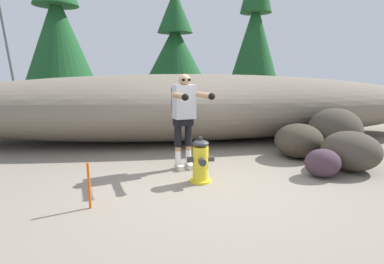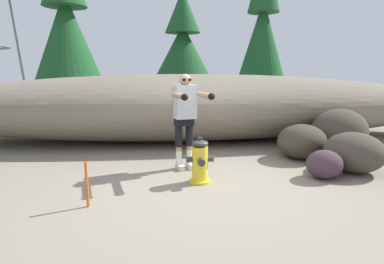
{
  "view_description": "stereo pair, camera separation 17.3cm",
  "coord_description": "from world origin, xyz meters",
  "px_view_note": "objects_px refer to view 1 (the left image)",
  "views": [
    {
      "loc": [
        -0.94,
        -4.64,
        1.7
      ],
      "look_at": [
        -0.24,
        0.34,
        0.75
      ],
      "focal_mm": 29.42,
      "sensor_mm": 36.0,
      "label": 1
    },
    {
      "loc": [
        -0.77,
        -4.66,
        1.7
      ],
      "look_at": [
        -0.24,
        0.34,
        0.75
      ],
      "focal_mm": 29.42,
      "sensor_mm": 36.0,
      "label": 2
    }
  ],
  "objects_px": {
    "fire_hydrant": "(201,162)",
    "boulder_outlier": "(323,163)",
    "boulder_small": "(299,141)",
    "boulder_large": "(334,131)",
    "survey_stake": "(89,186)",
    "utility_worker": "(184,110)",
    "boulder_mid": "(351,151)"
  },
  "relations": [
    {
      "from": "fire_hydrant",
      "to": "boulder_outlier",
      "type": "xyz_separation_m",
      "value": [
        2.04,
        -0.03,
        -0.1
      ]
    },
    {
      "from": "fire_hydrant",
      "to": "boulder_small",
      "type": "bearing_deg",
      "value": 28.15
    },
    {
      "from": "boulder_large",
      "to": "boulder_small",
      "type": "distance_m",
      "value": 0.98
    },
    {
      "from": "boulder_small",
      "to": "boulder_outlier",
      "type": "height_order",
      "value": "boulder_small"
    },
    {
      "from": "boulder_large",
      "to": "survey_stake",
      "type": "bearing_deg",
      "value": -154.74
    },
    {
      "from": "boulder_outlier",
      "to": "utility_worker",
      "type": "bearing_deg",
      "value": 161.44
    },
    {
      "from": "boulder_mid",
      "to": "survey_stake",
      "type": "distance_m",
      "value": 4.41
    },
    {
      "from": "boulder_large",
      "to": "survey_stake",
      "type": "xyz_separation_m",
      "value": [
        -4.72,
        -2.22,
        -0.18
      ]
    },
    {
      "from": "fire_hydrant",
      "to": "boulder_mid",
      "type": "distance_m",
      "value": 2.75
    },
    {
      "from": "boulder_mid",
      "to": "survey_stake",
      "type": "height_order",
      "value": "boulder_mid"
    },
    {
      "from": "fire_hydrant",
      "to": "boulder_mid",
      "type": "height_order",
      "value": "fire_hydrant"
    },
    {
      "from": "boulder_small",
      "to": "boulder_outlier",
      "type": "xyz_separation_m",
      "value": [
        -0.18,
        -1.22,
        -0.11
      ]
    },
    {
      "from": "utility_worker",
      "to": "boulder_small",
      "type": "bearing_deg",
      "value": 87.73
    },
    {
      "from": "boulder_small",
      "to": "boulder_mid",
      "type": "bearing_deg",
      "value": -61.26
    },
    {
      "from": "fire_hydrant",
      "to": "survey_stake",
      "type": "bearing_deg",
      "value": -153.76
    },
    {
      "from": "boulder_outlier",
      "to": "boulder_mid",
      "type": "bearing_deg",
      "value": 22.77
    },
    {
      "from": "utility_worker",
      "to": "boulder_small",
      "type": "distance_m",
      "value": 2.54
    },
    {
      "from": "boulder_small",
      "to": "fire_hydrant",
      "type": "bearing_deg",
      "value": -151.85
    },
    {
      "from": "boulder_large",
      "to": "boulder_small",
      "type": "relative_size",
      "value": 1.24
    },
    {
      "from": "survey_stake",
      "to": "fire_hydrant",
      "type": "bearing_deg",
      "value": 26.24
    },
    {
      "from": "utility_worker",
      "to": "survey_stake",
      "type": "xyz_separation_m",
      "value": [
        -1.38,
        -1.48,
        -0.76
      ]
    },
    {
      "from": "utility_worker",
      "to": "boulder_mid",
      "type": "relative_size",
      "value": 1.61
    },
    {
      "from": "fire_hydrant",
      "to": "boulder_outlier",
      "type": "distance_m",
      "value": 2.04
    },
    {
      "from": "utility_worker",
      "to": "survey_stake",
      "type": "distance_m",
      "value": 2.16
    },
    {
      "from": "utility_worker",
      "to": "boulder_mid",
      "type": "bearing_deg",
      "value": 67.6
    },
    {
      "from": "boulder_mid",
      "to": "boulder_outlier",
      "type": "height_order",
      "value": "boulder_mid"
    },
    {
      "from": "fire_hydrant",
      "to": "survey_stake",
      "type": "relative_size",
      "value": 1.21
    },
    {
      "from": "utility_worker",
      "to": "boulder_large",
      "type": "bearing_deg",
      "value": 89.07
    },
    {
      "from": "utility_worker",
      "to": "boulder_small",
      "type": "xyz_separation_m",
      "value": [
        2.39,
        0.48,
        -0.72
      ]
    },
    {
      "from": "fire_hydrant",
      "to": "boulder_outlier",
      "type": "bearing_deg",
      "value": -0.87
    },
    {
      "from": "utility_worker",
      "to": "boulder_mid",
      "type": "distance_m",
      "value": 3.02
    },
    {
      "from": "boulder_mid",
      "to": "fire_hydrant",
      "type": "bearing_deg",
      "value": -174.57
    }
  ]
}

